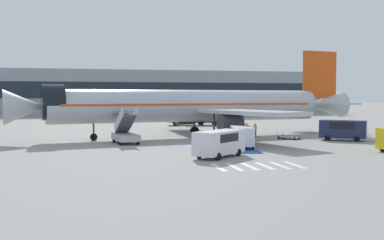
{
  "coord_description": "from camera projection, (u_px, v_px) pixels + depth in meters",
  "views": [
    {
      "loc": [
        -12.12,
        -55.44,
        5.17
      ],
      "look_at": [
        0.25,
        -0.68,
        2.27
      ],
      "focal_mm": 42.0,
      "sensor_mm": 36.0,
      "label": 1
    }
  ],
  "objects": [
    {
      "name": "apron_leadline_yellow",
      "position": [
        192.0,
        137.0,
        57.83
      ],
      "size": [
        78.77,
        13.67,
        0.01
      ],
      "primitive_type": "cube",
      "rotation": [
        0.0,
        0.0,
        1.74
      ],
      "color": "gold",
      "rests_on": "ground_plane"
    },
    {
      "name": "apron_walkway_bar_5",
      "position": [
        295.0,
        165.0,
        34.09
      ],
      "size": [
        0.44,
        3.6,
        0.01
      ],
      "primitive_type": "cube",
      "color": "silver",
      "rests_on": "ground_plane"
    },
    {
      "name": "apron_walkway_bar_1",
      "position": [
        234.0,
        167.0,
        33.03
      ],
      "size": [
        0.44,
        3.6,
        0.01
      ],
      "primitive_type": "cube",
      "color": "silver",
      "rests_on": "ground_plane"
    },
    {
      "name": "ground_crew_0",
      "position": [
        246.0,
        129.0,
        57.36
      ],
      "size": [
        0.44,
        0.25,
        1.88
      ],
      "rotation": [
        0.0,
        0.0,
        0.05
      ],
      "color": "black",
      "rests_on": "ground_plane"
    },
    {
      "name": "ground_crew_1",
      "position": [
        255.0,
        129.0,
        57.65
      ],
      "size": [
        0.46,
        0.3,
        1.75
      ],
      "rotation": [
        0.0,
        0.0,
        2.96
      ],
      "color": "black",
      "rests_on": "ground_plane"
    },
    {
      "name": "service_van_2",
      "position": [
        219.0,
        141.0,
        38.28
      ],
      "size": [
        5.36,
        5.09,
        2.28
      ],
      "rotation": [
        0.0,
        0.0,
        5.44
      ],
      "color": "silver",
      "rests_on": "ground_plane"
    },
    {
      "name": "terminal_building",
      "position": [
        109.0,
        93.0,
        129.83
      ],
      "size": [
        133.82,
        12.1,
        12.79
      ],
      "color": "#89939E",
      "rests_on": "ground_plane"
    },
    {
      "name": "ground_plane",
      "position": [
        189.0,
        138.0,
        56.94
      ],
      "size": [
        600.0,
        600.0,
        0.0
      ],
      "primitive_type": "plane",
      "color": "gray"
    },
    {
      "name": "apron_walkway_bar_3",
      "position": [
        265.0,
        166.0,
        33.56
      ],
      "size": [
        0.44,
        3.6,
        0.01
      ],
      "primitive_type": "cube",
      "color": "silver",
      "rests_on": "ground_plane"
    },
    {
      "name": "baggage_cart",
      "position": [
        289.0,
        137.0,
        54.74
      ],
      "size": [
        2.83,
        2.95,
        0.87
      ],
      "rotation": [
        0.0,
        0.0,
        0.71
      ],
      "color": "gray",
      "rests_on": "ground_plane"
    },
    {
      "name": "fuel_tanker",
      "position": [
        196.0,
        115.0,
        81.51
      ],
      "size": [
        10.38,
        3.91,
        3.54
      ],
      "rotation": [
        0.0,
        0.0,
        1.42
      ],
      "color": "#38383D",
      "rests_on": "ground_plane"
    },
    {
      "name": "airliner",
      "position": [
        196.0,
        106.0,
        57.85
      ],
      "size": [
        46.45,
        32.88,
        11.76
      ],
      "rotation": [
        0.0,
        0.0,
        1.74
      ],
      "color": "#B7BCC4",
      "rests_on": "ground_plane"
    },
    {
      "name": "boarding_stairs_forward",
      "position": [
        125.0,
        134.0,
        49.79
      ],
      "size": [
        2.98,
        5.48,
        4.09
      ],
      "rotation": [
        0.0,
        0.0,
        0.17
      ],
      "color": "#ADB2BA",
      "rests_on": "ground_plane"
    },
    {
      "name": "service_van_0",
      "position": [
        343.0,
        129.0,
        52.96
      ],
      "size": [
        5.3,
        4.69,
        2.39
      ],
      "rotation": [
        0.0,
        0.0,
        4.06
      ],
      "color": "#1E234C",
      "rests_on": "ground_plane"
    },
    {
      "name": "apron_walkway_bar_0",
      "position": [
        219.0,
        168.0,
        32.76
      ],
      "size": [
        0.44,
        3.6,
        0.01
      ],
      "primitive_type": "cube",
      "color": "silver",
      "rests_on": "ground_plane"
    },
    {
      "name": "traffic_cone_0",
      "position": [
        232.0,
        137.0,
        54.4
      ],
      "size": [
        0.44,
        0.44,
        0.49
      ],
      "color": "orange",
      "rests_on": "ground_plane"
    },
    {
      "name": "apron_walkway_bar_2",
      "position": [
        250.0,
        166.0,
        33.29
      ],
      "size": [
        0.44,
        3.6,
        0.01
      ],
      "primitive_type": "cube",
      "color": "silver",
      "rests_on": "ground_plane"
    },
    {
      "name": "apron_walkway_bar_4",
      "position": [
        280.0,
        165.0,
        33.82
      ],
      "size": [
        0.44,
        3.6,
        0.01
      ],
      "primitive_type": "cube",
      "color": "silver",
      "rests_on": "ground_plane"
    },
    {
      "name": "apron_stand_patch_blue",
      "position": [
        222.0,
        149.0,
        44.46
      ],
      "size": [
        5.92,
        8.47,
        0.01
      ],
      "primitive_type": "cube",
      "color": "#2856A8",
      "rests_on": "ground_plane"
    },
    {
      "name": "service_van_1",
      "position": [
        242.0,
        135.0,
        45.59
      ],
      "size": [
        3.02,
        5.06,
        2.12
      ],
      "rotation": [
        0.0,
        0.0,
        6.05
      ],
      "color": "silver",
      "rests_on": "ground_plane"
    },
    {
      "name": "ground_crew_2",
      "position": [
        231.0,
        131.0,
        55.37
      ],
      "size": [
        0.36,
        0.48,
        1.74
      ],
      "rotation": [
        0.0,
        0.0,
        5.05
      ],
      "color": "#2D2D33",
      "rests_on": "ground_plane"
    }
  ]
}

